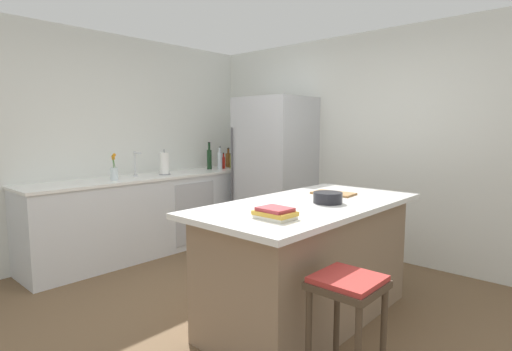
% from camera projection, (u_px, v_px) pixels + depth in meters
% --- Properties ---
extents(ground_plane, '(7.20, 7.20, 0.00)m').
position_uv_depth(ground_plane, '(244.00, 321.00, 3.11)').
color(ground_plane, brown).
extents(wall_rear, '(6.00, 0.10, 2.60)m').
position_uv_depth(wall_rear, '(378.00, 146.00, 4.61)').
color(wall_rear, silver).
rests_on(wall_rear, ground_plane).
extents(wall_left, '(0.10, 6.00, 2.60)m').
position_uv_depth(wall_left, '(91.00, 146.00, 4.59)').
color(wall_left, silver).
rests_on(wall_left, ground_plane).
extents(counter_run_left, '(0.65, 3.06, 0.93)m').
position_uv_depth(counter_run_left, '(155.00, 213.00, 4.88)').
color(counter_run_left, silver).
rests_on(counter_run_left, ground_plane).
extents(kitchen_island, '(0.97, 1.96, 0.94)m').
position_uv_depth(kitchen_island, '(309.00, 260.00, 3.11)').
color(kitchen_island, '#8E755B').
rests_on(kitchen_island, ground_plane).
extents(refrigerator, '(0.86, 0.79, 1.89)m').
position_uv_depth(refrigerator, '(275.00, 172.00, 5.14)').
color(refrigerator, '#B7BABF').
rests_on(refrigerator, ground_plane).
extents(bar_stool, '(0.36, 0.36, 0.69)m').
position_uv_depth(bar_stool, '(347.00, 299.00, 2.19)').
color(bar_stool, '#473828').
rests_on(bar_stool, ground_plane).
extents(sink_faucet, '(0.15, 0.05, 0.30)m').
position_uv_depth(sink_faucet, '(136.00, 163.00, 4.68)').
color(sink_faucet, silver).
rests_on(sink_faucet, counter_run_left).
extents(flower_vase, '(0.08, 0.08, 0.30)m').
position_uv_depth(flower_vase, '(114.00, 172.00, 4.36)').
color(flower_vase, silver).
rests_on(flower_vase, counter_run_left).
extents(paper_towel_roll, '(0.14, 0.14, 0.31)m').
position_uv_depth(paper_towel_roll, '(164.00, 164.00, 4.87)').
color(paper_towel_roll, gray).
rests_on(paper_towel_roll, counter_run_left).
extents(syrup_bottle, '(0.07, 0.07, 0.23)m').
position_uv_depth(syrup_bottle, '(233.00, 160.00, 5.89)').
color(syrup_bottle, '#5B3319').
rests_on(syrup_bottle, counter_run_left).
extents(whiskey_bottle, '(0.08, 0.08, 0.28)m').
position_uv_depth(whiskey_bottle, '(228.00, 160.00, 5.82)').
color(whiskey_bottle, brown).
rests_on(whiskey_bottle, counter_run_left).
extents(olive_oil_bottle, '(0.05, 0.05, 0.28)m').
position_uv_depth(olive_oil_bottle, '(232.00, 161.00, 5.65)').
color(olive_oil_bottle, olive).
rests_on(olive_oil_bottle, counter_run_left).
extents(hot_sauce_bottle, '(0.05, 0.05, 0.22)m').
position_uv_depth(hot_sauce_bottle, '(224.00, 162.00, 5.62)').
color(hot_sauce_bottle, red).
rests_on(hot_sauce_bottle, counter_run_left).
extents(soda_bottle, '(0.07, 0.07, 0.32)m').
position_uv_depth(soda_bottle, '(220.00, 160.00, 5.52)').
color(soda_bottle, silver).
rests_on(soda_bottle, counter_run_left).
extents(wine_bottle, '(0.06, 0.06, 0.38)m').
position_uv_depth(wine_bottle, '(209.00, 158.00, 5.52)').
color(wine_bottle, '#19381E').
rests_on(wine_bottle, counter_run_left).
extents(cookbook_stack, '(0.25, 0.18, 0.07)m').
position_uv_depth(cookbook_stack, '(275.00, 213.00, 2.50)').
color(cookbook_stack, silver).
rests_on(cookbook_stack, kitchen_island).
extents(mixing_bowl, '(0.22, 0.22, 0.08)m').
position_uv_depth(mixing_bowl, '(328.00, 198.00, 3.02)').
color(mixing_bowl, black).
rests_on(mixing_bowl, kitchen_island).
extents(cutting_board, '(0.37, 0.22, 0.02)m').
position_uv_depth(cutting_board, '(333.00, 193.00, 3.42)').
color(cutting_board, '#9E7042').
rests_on(cutting_board, kitchen_island).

